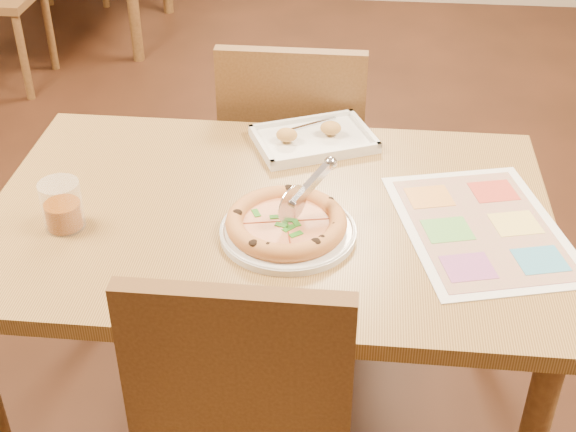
# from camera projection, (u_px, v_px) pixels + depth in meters

# --- Properties ---
(dining_table) EXTENTS (1.30, 0.85, 0.72)m
(dining_table) POSITION_uv_depth(u_px,v_px,m) (270.00, 240.00, 1.90)
(dining_table) COLOR olive
(dining_table) RESTS_ON ground
(chair_far) EXTENTS (0.42, 0.42, 0.47)m
(chair_far) POSITION_uv_depth(u_px,v_px,m) (294.00, 142.00, 2.43)
(chair_far) COLOR brown
(chair_far) RESTS_ON ground
(plate) EXTENTS (0.38, 0.38, 0.02)m
(plate) POSITION_uv_depth(u_px,v_px,m) (288.00, 232.00, 1.77)
(plate) COLOR silver
(plate) RESTS_ON dining_table
(pizza) EXTENTS (0.27, 0.27, 0.04)m
(pizza) POSITION_uv_depth(u_px,v_px,m) (286.00, 223.00, 1.76)
(pizza) COLOR #E5954E
(pizza) RESTS_ON plate
(pizza_cutter) EXTENTS (0.11, 0.15, 0.10)m
(pizza_cutter) POSITION_uv_depth(u_px,v_px,m) (305.00, 191.00, 1.75)
(pizza_cutter) COLOR silver
(pizza_cutter) RESTS_ON pizza
(appetizer_tray) EXTENTS (0.36, 0.31, 0.06)m
(appetizer_tray) POSITION_uv_depth(u_px,v_px,m) (313.00, 139.00, 2.10)
(appetizer_tray) COLOR silver
(appetizer_tray) RESTS_ON dining_table
(glass_tumbler) EXTENTS (0.09, 0.09, 0.11)m
(glass_tumbler) POSITION_uv_depth(u_px,v_px,m) (62.00, 208.00, 1.77)
(glass_tumbler) COLOR #7E3909
(glass_tumbler) RESTS_ON dining_table
(menu) EXTENTS (0.45, 0.55, 0.00)m
(menu) POSITION_uv_depth(u_px,v_px,m) (482.00, 227.00, 1.79)
(menu) COLOR white
(menu) RESTS_ON dining_table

